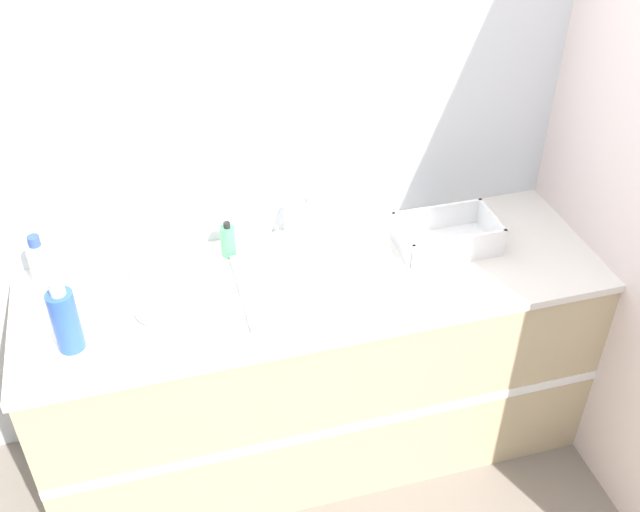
# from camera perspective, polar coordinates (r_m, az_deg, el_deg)

# --- Properties ---
(ground_plane) EXTENTS (12.00, 12.00, 0.00)m
(ground_plane) POSITION_cam_1_polar(r_m,az_deg,el_deg) (3.12, 1.43, -18.15)
(ground_plane) COLOR slate
(wall_back) EXTENTS (4.49, 0.06, 2.60)m
(wall_back) POSITION_cam_1_polar(r_m,az_deg,el_deg) (2.74, -2.27, 9.64)
(wall_back) COLOR silver
(wall_back) RESTS_ON ground_plane
(wall_right) EXTENTS (0.06, 2.65, 2.60)m
(wall_right) POSITION_cam_1_polar(r_m,az_deg,el_deg) (2.88, 21.04, 8.51)
(wall_right) COLOR silver
(wall_right) RESTS_ON ground_plane
(counter_cabinet) EXTENTS (2.11, 0.67, 0.89)m
(counter_cabinet) POSITION_cam_1_polar(r_m,az_deg,el_deg) (2.98, -0.24, -8.31)
(counter_cabinet) COLOR tan
(counter_cabinet) RESTS_ON ground_plane
(sink) EXTENTS (0.58, 0.42, 0.27)m
(sink) POSITION_cam_1_polar(r_m,az_deg,el_deg) (2.65, 0.06, -1.63)
(sink) COLOR silver
(sink) RESTS_ON counter_cabinet
(paper_towel_roll) EXTENTS (0.14, 0.14, 0.25)m
(paper_towel_roll) POSITION_cam_1_polar(r_m,az_deg,el_deg) (2.51, -12.70, -2.19)
(paper_towel_roll) COLOR #4C4C51
(paper_towel_roll) RESTS_ON counter_cabinet
(dish_rack) EXTENTS (0.37, 0.22, 0.11)m
(dish_rack) POSITION_cam_1_polar(r_m,az_deg,el_deg) (2.84, 9.63, 1.39)
(dish_rack) COLOR white
(dish_rack) RESTS_ON counter_cabinet
(bottle_blue) EXTENTS (0.09, 0.09, 0.27)m
(bottle_blue) POSITION_cam_1_polar(r_m,az_deg,el_deg) (2.46, -18.84, -4.57)
(bottle_blue) COLOR #2D56B7
(bottle_blue) RESTS_ON counter_cabinet
(bottle_clear) EXTENTS (0.08, 0.08, 0.20)m
(bottle_clear) POSITION_cam_1_polar(r_m,az_deg,el_deg) (2.77, -20.54, -0.53)
(bottle_clear) COLOR silver
(bottle_clear) RESTS_ON counter_cabinet
(soap_dispenser) EXTENTS (0.06, 0.06, 0.14)m
(soap_dispenser) POSITION_cam_1_polar(r_m,az_deg,el_deg) (2.77, -7.01, 1.17)
(soap_dispenser) COLOR #4CB266
(soap_dispenser) RESTS_ON counter_cabinet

